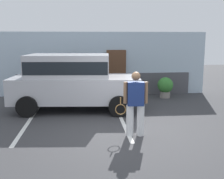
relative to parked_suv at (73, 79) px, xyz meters
The scene contains 7 objects.
ground_plane 3.39m from the parked_suv, 64.88° to the right, with size 40.00×40.00×0.00m, color #38383A.
parking_stripe_0 2.26m from the parked_suv, 134.51° to the right, with size 0.12×4.40×0.01m, color silver.
parking_stripe_1 2.42m from the parked_suv, 40.74° to the right, with size 0.12×4.40×0.01m, color silver.
house_frontage 3.17m from the parked_suv, 64.46° to the left, with size 9.58×0.40×2.92m.
parked_suv is the anchor object (origin of this frame).
tennis_player_man 3.50m from the parked_suv, 59.39° to the right, with size 0.90×0.30×1.75m.
potted_plant_by_porch 4.44m from the parked_suv, 24.30° to the left, with size 0.70×0.70×0.92m.
Camera 1 is at (-0.90, -7.32, 2.60)m, focal length 44.85 mm.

